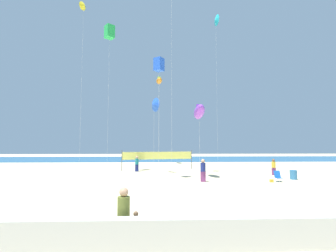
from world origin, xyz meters
The scene contains 19 objects.
ground_plane centered at (0.00, 0.00, 0.00)m, with size 120.00×120.00×0.00m, color beige.
ocean_band centered at (0.00, 33.55, 0.00)m, with size 120.00×20.00×0.01m, color #28608C.
boardwalk_ledge centered at (0.00, -11.55, 0.46)m, with size 28.00×0.44×0.92m, color beige.
mother_figure centered at (-2.20, -10.92, 0.91)m, with size 0.39×0.39×1.70m.
toddler_figure centered at (-1.81, -10.86, 0.50)m, with size 0.22×0.22×0.94m.
beachgoer_teal_shirt centered at (-3.54, 9.22, 0.94)m, with size 0.40×0.40×1.75m.
beachgoer_navy_shirt centered at (2.60, 1.37, 0.99)m, with size 0.42×0.42×1.86m.
beachgoer_mustard_shirt centered at (10.45, 5.34, 0.87)m, with size 0.37×0.37×1.63m.
folding_beach_chair centered at (8.82, 1.20, 0.47)m, with size 0.52×0.65×0.89m.
trash_barrel centered at (10.78, 2.36, 0.41)m, with size 0.59×0.59×0.82m, color teal.
volleyball_net centered at (-1.15, 10.78, 1.64)m, with size 8.45×1.90×2.40m.
beach_handbag centered at (8.11, 0.87, 0.12)m, with size 0.29×0.15×0.23m, color gold.
kite_orange_inflatable centered at (-1.01, 19.47, 13.20)m, with size 1.16×2.65×13.90m.
kite_blue_delta centered at (-1.58, 7.25, 7.35)m, with size 1.16×1.51×8.12m.
kite_yellow_delta centered at (-10.56, 10.97, 20.44)m, with size 0.86×1.17×21.06m.
kite_blue_box centered at (-1.07, 2.87, 10.32)m, with size 1.03×1.03×10.93m.
kite_violet_inflatable centered at (2.75, 3.89, 6.13)m, with size 0.96×2.85×6.97m.
kite_green_box centered at (-6.72, 8.36, 15.90)m, with size 1.28×1.28×16.64m.
kite_cyan_delta centered at (7.40, 15.91, 21.54)m, with size 0.64×1.71×22.41m.
Camera 1 is at (-1.10, -18.87, 3.07)m, focal length 26.09 mm.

